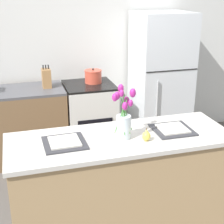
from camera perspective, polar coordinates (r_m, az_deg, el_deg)
The scene contains 10 objects.
back_wall at distance 4.48m, azimuth -6.40°, elevation 11.54°, with size 5.20×0.08×2.70m.
kitchen_island at distance 2.95m, azimuth 1.39°, elevation -12.09°, with size 1.80×0.66×0.90m.
stove_range at distance 4.36m, azimuth -3.71°, elevation -1.01°, with size 0.60×0.61×0.89m.
refrigerator at distance 4.51m, azimuth 8.06°, elevation 5.19°, with size 0.68×0.67×1.72m.
flower_vase at distance 2.64m, azimuth 1.95°, elevation -1.16°, with size 0.19×0.17×0.42m.
pear_figurine at distance 2.66m, azimuth 5.74°, elevation -3.94°, with size 0.06×0.06×0.11m.
plate_setting_left at distance 2.63m, azimuth -7.89°, elevation -5.05°, with size 0.32×0.32×0.02m.
plate_setting_right at distance 2.88m, azimuth 10.04°, elevation -2.86°, with size 0.32×0.32×0.02m.
cooking_pot at distance 4.26m, azimuth -3.15°, elevation 5.93°, with size 0.21×0.21×0.18m.
knife_block at distance 4.12m, azimuth -10.84°, elevation 5.54°, with size 0.10×0.14×0.27m.
Camera 1 is at (-0.76, -2.36, 2.04)m, focal length 55.00 mm.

